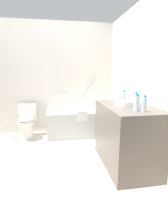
% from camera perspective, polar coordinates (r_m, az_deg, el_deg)
% --- Properties ---
extents(ground_plane, '(3.97, 3.97, 0.00)m').
position_cam_1_polar(ground_plane, '(2.88, -12.55, -14.94)').
color(ground_plane, beige).
extents(wall_back_tiled, '(3.37, 0.10, 2.39)m').
position_cam_1_polar(wall_back_tiled, '(3.94, -12.46, 10.65)').
color(wall_back_tiled, silver).
rests_on(wall_back_tiled, ground_plane).
extents(wall_right_mirror, '(0.10, 3.08, 2.39)m').
position_cam_1_polar(wall_right_mirror, '(2.88, 18.59, 9.54)').
color(wall_right_mirror, silver).
rests_on(wall_right_mirror, ground_plane).
extents(bathtub, '(1.45, 0.67, 1.27)m').
position_cam_1_polar(bathtub, '(3.74, -0.81, -3.15)').
color(bathtub, silver).
rests_on(bathtub, ground_plane).
extents(toilet, '(0.37, 0.54, 0.69)m').
position_cam_1_polar(toilet, '(3.74, -18.59, -3.03)').
color(toilet, white).
rests_on(toilet, ground_plane).
extents(vanity_counter, '(0.63, 1.14, 0.89)m').
position_cam_1_polar(vanity_counter, '(2.57, 13.65, -7.64)').
color(vanity_counter, '#6B6056').
rests_on(vanity_counter, ground_plane).
extents(sink_basin, '(0.29, 0.29, 0.07)m').
position_cam_1_polar(sink_basin, '(2.45, 13.88, 2.88)').
color(sink_basin, white).
rests_on(sink_basin, vanity_counter).
extents(sink_faucet, '(0.11, 0.15, 0.07)m').
position_cam_1_polar(sink_faucet, '(2.52, 17.49, 2.91)').
color(sink_faucet, silver).
rests_on(sink_faucet, vanity_counter).
extents(water_bottle_0, '(0.06, 0.06, 0.21)m').
position_cam_1_polar(water_bottle_0, '(2.25, 16.94, 3.48)').
color(water_bottle_0, silver).
rests_on(water_bottle_0, vanity_counter).
extents(water_bottle_1, '(0.07, 0.07, 0.19)m').
position_cam_1_polar(water_bottle_1, '(2.67, 13.07, 4.96)').
color(water_bottle_1, silver).
rests_on(water_bottle_1, vanity_counter).
extents(water_bottle_2, '(0.06, 0.06, 0.20)m').
position_cam_1_polar(water_bottle_2, '(2.12, 17.24, 2.79)').
color(water_bottle_2, silver).
rests_on(water_bottle_2, vanity_counter).
extents(water_bottle_3, '(0.06, 0.06, 0.20)m').
position_cam_1_polar(water_bottle_3, '(2.10, 19.42, 2.45)').
color(water_bottle_3, silver).
rests_on(water_bottle_3, vanity_counter).
extents(drinking_glass_0, '(0.07, 0.07, 0.09)m').
position_cam_1_polar(drinking_glass_0, '(2.81, 11.75, 4.47)').
color(drinking_glass_0, white).
rests_on(drinking_glass_0, vanity_counter).
extents(drinking_glass_1, '(0.06, 0.06, 0.08)m').
position_cam_1_polar(drinking_glass_1, '(2.89, 10.86, 4.68)').
color(drinking_glass_1, white).
rests_on(drinking_glass_1, vanity_counter).
extents(bath_mat, '(0.64, 0.41, 0.01)m').
position_cam_1_polar(bath_mat, '(3.28, -1.29, -10.88)').
color(bath_mat, white).
rests_on(bath_mat, ground_plane).
extents(toilet_paper_roll, '(0.11, 0.11, 0.13)m').
position_cam_1_polar(toilet_paper_roll, '(3.81, -22.57, -7.51)').
color(toilet_paper_roll, white).
rests_on(toilet_paper_roll, ground_plane).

